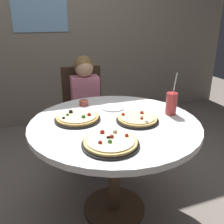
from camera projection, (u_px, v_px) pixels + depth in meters
name	position (u px, v px, depth m)	size (l,w,h in m)	color
ground_plane	(114.00, 208.00, 1.96)	(8.00, 8.00, 0.00)	slate
wall_with_window	(59.00, 14.00, 3.18)	(5.20, 0.13, 2.90)	gray
dining_table	(115.00, 135.00, 1.73)	(1.16, 1.16, 0.75)	white
chair_wooden	(84.00, 108.00, 2.56)	(0.43, 0.43, 0.95)	#382619
diner_child	(87.00, 119.00, 2.41)	(0.28, 0.42, 1.08)	#3F4766
pizza_veggie	(137.00, 119.00, 1.69)	(0.29, 0.29, 0.05)	black
pizza_cheese	(111.00, 143.00, 1.37)	(0.33, 0.33, 0.05)	black
pizza_pepperoni	(77.00, 118.00, 1.71)	(0.32, 0.32, 0.05)	black
soda_cup	(171.00, 103.00, 1.79)	(0.08, 0.08, 0.31)	#B73333
sauce_bowl	(84.00, 103.00, 1.99)	(0.07, 0.07, 0.04)	brown
plate_small	(113.00, 108.00, 1.93)	(0.18, 0.18, 0.01)	white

